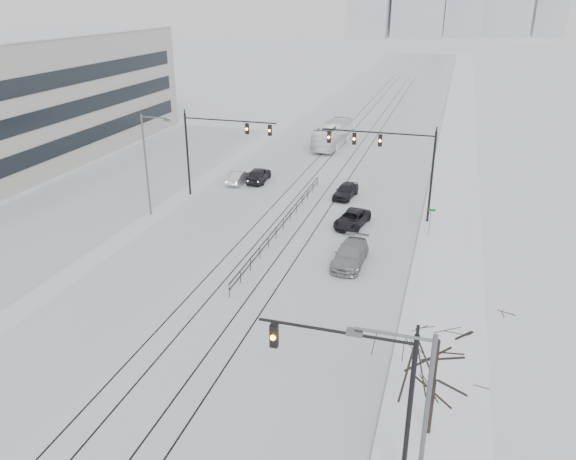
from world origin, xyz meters
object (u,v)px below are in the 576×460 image
Objects in this scene: sedan_sb_inner at (259,175)px; sedan_nb_front at (352,219)px; sedan_nb_far at (346,191)px; traffic_mast_near at (369,383)px; sedan_sb_outer at (238,177)px; sedan_nb_right at (350,255)px; bare_tree at (437,351)px; box_truck at (333,135)px.

sedan_nb_front is (11.72, -9.39, -0.13)m from sedan_sb_inner.
traffic_mast_near is at bearing -70.44° from sedan_nb_far.
traffic_mast_near is at bearing 118.87° from sedan_sb_outer.
sedan_nb_front is 7.40m from sedan_nb_right.
bare_tree is 32.16m from sedan_nb_far.
sedan_sb_outer is 0.87× the size of sedan_nb_front.
bare_tree is 38.44m from sedan_sb_outer.
sedan_nb_right is (-6.60, 16.11, -3.74)m from bare_tree.
sedan_sb_outer is 19.14m from box_truck.
bare_tree is (2.41, 3.00, -0.07)m from traffic_mast_near.
box_truck is (4.21, 17.04, 0.75)m from sedan_sb_inner.
sedan_nb_front is (-7.82, 23.40, -3.85)m from bare_tree.
traffic_mast_near is 39.75m from sedan_sb_outer.
traffic_mast_near reaches higher than sedan_sb_inner.
sedan_nb_front is at bearing 108.47° from bare_tree.
bare_tree is 1.36× the size of sedan_sb_inner.
sedan_sb_inner is 1.08× the size of sedan_nb_far.
sedan_sb_outer is at bearing -179.19° from sedan_nb_far.
box_truck is at bearing 115.59° from sedan_nb_front.
traffic_mast_near is 19.93m from sedan_nb_right.
sedan_sb_inner is at bearing 129.35° from sedan_nb_right.
sedan_nb_right is at bearing 108.78° from box_truck.
box_truck reaches higher than sedan_nb_front.
box_truck is at bearing 106.07° from sedan_nb_right.
box_truck reaches higher than sedan_nb_far.
sedan_nb_far is at bearing 173.85° from sedan_sb_outer.
box_truck reaches higher than sedan_sb_outer.
bare_tree reaches higher than sedan_sb_inner.
sedan_sb_inner reaches higher than sedan_nb_front.
sedan_sb_inner is 17.56m from box_truck.
bare_tree is at bearing 111.37° from box_truck.
sedan_nb_right is (12.94, -16.69, -0.02)m from sedan_sb_inner.
sedan_sb_outer is 0.96× the size of sedan_nb_far.
bare_tree is 1.47× the size of sedan_nb_far.
sedan_nb_front is at bearing 110.13° from box_truck.
traffic_mast_near reaches higher than sedan_nb_far.
sedan_nb_right is at bearing 102.36° from traffic_mast_near.
box_truck is (6.08, 18.13, 0.86)m from sedan_sb_outer.
sedan_sb_inner is at bearing 173.41° from sedan_nb_far.
sedan_nb_far is (-3.17, 14.30, -0.04)m from sedan_nb_right.
sedan_nb_front is (13.59, -8.29, -0.02)m from sedan_sb_outer.
bare_tree is at bearing -61.81° from sedan_nb_front.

